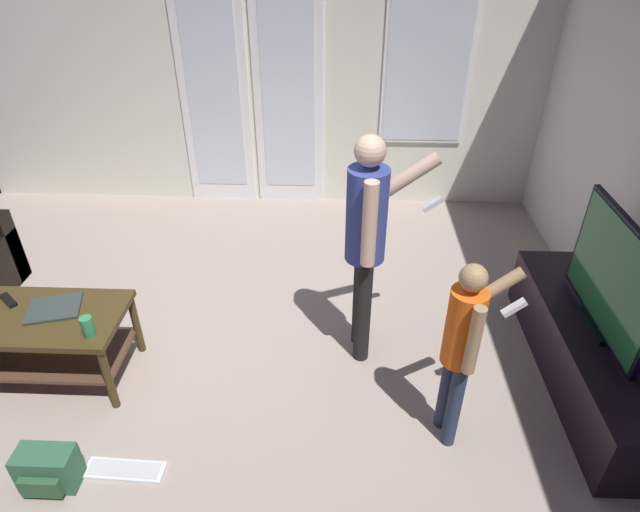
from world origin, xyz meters
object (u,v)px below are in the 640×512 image
at_px(person_adult, 368,234).
at_px(laptop_closed, 54,308).
at_px(loose_keyboard, 125,470).
at_px(backpack, 48,469).
at_px(cup_near_edge, 88,327).
at_px(tv_remote_black, 8,300).
at_px(tv_stand, 585,353).
at_px(flat_screen_tv, 612,278).
at_px(coffee_table, 50,332).
at_px(person_child, 463,341).

relative_size(person_adult, laptop_closed, 5.03).
bearing_deg(laptop_closed, person_adult, -7.93).
xyz_separation_m(loose_keyboard, laptop_closed, (-0.62, 0.76, 0.50)).
distance_m(person_adult, backpack, 2.19).
relative_size(cup_near_edge, tv_remote_black, 0.76).
xyz_separation_m(person_adult, loose_keyboard, (-1.33, -1.04, -0.93)).
bearing_deg(laptop_closed, tv_stand, -15.04).
bearing_deg(laptop_closed, flat_screen_tv, -14.98).
relative_size(tv_stand, cup_near_edge, 13.63).
relative_size(flat_screen_tv, person_adult, 0.62).
xyz_separation_m(cup_near_edge, tv_remote_black, (-0.65, 0.29, -0.05)).
xyz_separation_m(coffee_table, cup_near_edge, (0.36, -0.16, 0.20)).
bearing_deg(laptop_closed, cup_near_edge, -51.09).
bearing_deg(person_adult, backpack, -146.25).
bearing_deg(backpack, loose_keyboard, 13.50).
xyz_separation_m(coffee_table, loose_keyboard, (0.66, -0.71, -0.36)).
distance_m(person_child, backpack, 2.29).
relative_size(coffee_table, person_adult, 0.61).
bearing_deg(tv_stand, laptop_closed, -179.02).
relative_size(person_child, cup_near_edge, 9.27).
bearing_deg(person_child, cup_near_edge, 174.58).
bearing_deg(loose_keyboard, tv_stand, 16.67).
height_order(tv_stand, backpack, tv_stand).
xyz_separation_m(backpack, laptop_closed, (-0.25, 0.85, 0.39)).
xyz_separation_m(person_child, backpack, (-2.17, -0.43, -0.60)).
xyz_separation_m(person_child, cup_near_edge, (-2.10, 0.20, -0.15)).
bearing_deg(backpack, tv_remote_black, 122.40).
bearing_deg(loose_keyboard, cup_near_edge, 118.76).
distance_m(coffee_table, tv_remote_black, 0.34).
xyz_separation_m(coffee_table, laptop_closed, (0.04, 0.06, 0.15)).
height_order(flat_screen_tv, loose_keyboard, flat_screen_tv).
bearing_deg(tv_stand, coffee_table, -178.04).
distance_m(flat_screen_tv, laptop_closed, 3.37).
relative_size(tv_stand, person_adult, 1.12).
distance_m(tv_stand, flat_screen_tv, 0.59).
relative_size(tv_stand, flat_screen_tv, 1.80).
bearing_deg(flat_screen_tv, cup_near_edge, -174.65).
bearing_deg(cup_near_edge, tv_remote_black, 155.88).
height_order(tv_stand, cup_near_edge, cup_near_edge).
bearing_deg(person_child, laptop_closed, 170.09).
bearing_deg(laptop_closed, coffee_table, -142.18).
relative_size(flat_screen_tv, cup_near_edge, 7.59).
bearing_deg(person_child, loose_keyboard, -169.31).
height_order(coffee_table, person_child, person_child).
xyz_separation_m(laptop_closed, tv_remote_black, (-0.33, 0.07, 0.00)).
height_order(backpack, tv_remote_black, tv_remote_black).
bearing_deg(tv_stand, tv_remote_black, 179.88).
bearing_deg(laptop_closed, person_child, -25.93).
bearing_deg(laptop_closed, loose_keyboard, -67.18).
bearing_deg(tv_remote_black, loose_keyboard, -1.09).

